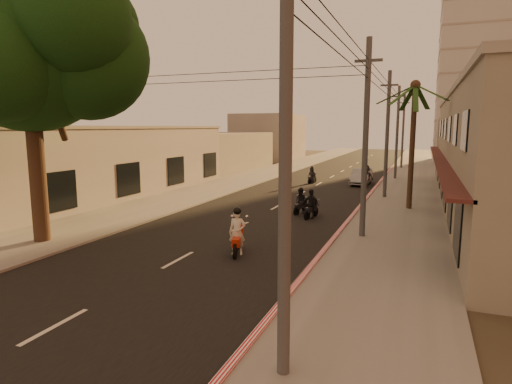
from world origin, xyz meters
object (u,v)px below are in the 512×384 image
scooter_far_b (367,177)px  parked_car (361,177)px  scooter_red (237,233)px  scooter_mid_b (311,205)px  scooter_far_a (312,176)px  scooter_mid_a (301,202)px  broadleaf_tree (37,46)px  palm_tree (415,93)px

scooter_far_b → parked_car: 1.03m
scooter_red → scooter_far_b: scooter_red is taller
scooter_mid_b → scooter_far_a: bearing=114.7°
scooter_mid_a → scooter_far_b: scooter_far_b is taller
broadleaf_tree → scooter_far_b: (10.81, 23.93, -7.63)m
scooter_far_a → scooter_red: bearing=-71.3°
broadleaf_tree → palm_tree: size_ratio=1.48×
palm_tree → scooter_far_b: (-3.80, 10.08, -6.30)m
broadleaf_tree → parked_car: (10.23, 24.77, -7.76)m
broadleaf_tree → palm_tree: (14.61, 13.86, -1.33)m
palm_tree → scooter_far_b: palm_tree is taller
scooter_red → parked_car: size_ratio=0.45×
parked_car → scooter_mid_b: bearing=-92.1°
broadleaf_tree → scooter_mid_a: broadleaf_tree is taller
scooter_far_b → parked_car: scooter_far_b is taller
broadleaf_tree → scooter_mid_a: size_ratio=7.50×
scooter_red → scooter_mid_b: scooter_red is taller
scooter_red → scooter_mid_a: bearing=73.2°
scooter_mid_b → scooter_far_b: bearing=95.9°
scooter_mid_a → palm_tree: bearing=48.3°
scooter_red → palm_tree: bearing=48.3°
scooter_far_b → parked_car: (-0.59, 0.84, -0.13)m
broadleaf_tree → scooter_far_a: size_ratio=7.53×
broadleaf_tree → parked_car: size_ratio=2.79×
palm_tree → scooter_mid_b: size_ratio=4.76×
scooter_mid_b → scooter_far_b: size_ratio=0.92×
scooter_mid_a → parked_car: scooter_mid_a is taller
scooter_mid_a → scooter_far_b: 13.91m
parked_car → scooter_far_a: bearing=-168.8°
broadleaf_tree → scooter_mid_a: (8.68, 10.19, -7.74)m
broadleaf_tree → scooter_far_a: bearing=76.1°
scooter_far_a → parked_car: (4.30, 0.82, -0.01)m
palm_tree → scooter_far_a: palm_tree is taller
scooter_mid_a → scooter_far_b: (2.13, 13.74, 0.11)m
scooter_far_a → scooter_far_b: (4.88, -0.02, 0.12)m
scooter_mid_a → scooter_mid_b: size_ratio=0.94×
scooter_far_b → scooter_mid_a: bearing=-91.2°
broadleaf_tree → scooter_far_a: (5.93, 23.95, -7.75)m
palm_tree → parked_car: size_ratio=1.89×
scooter_far_a → palm_tree: bearing=-37.0°
broadleaf_tree → scooter_far_a: broadleaf_tree is taller
palm_tree → scooter_mid_a: 9.47m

